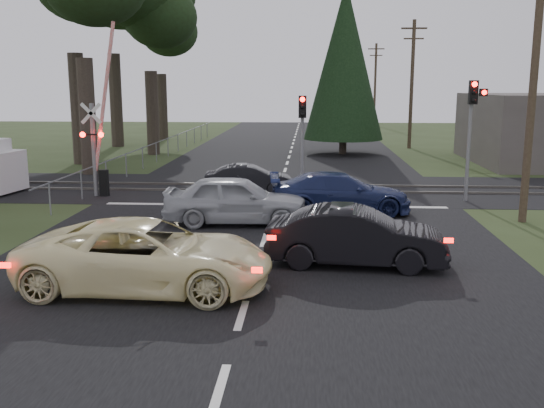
# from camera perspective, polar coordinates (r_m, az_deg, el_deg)

# --- Properties ---
(ground) EXTENTS (120.00, 120.00, 0.00)m
(ground) POSITION_cam_1_polar(r_m,az_deg,el_deg) (15.16, -1.59, -6.27)
(ground) COLOR #2C3A1A
(ground) RESTS_ON ground
(road) EXTENTS (14.00, 100.00, 0.01)m
(road) POSITION_cam_1_polar(r_m,az_deg,el_deg) (24.85, 0.48, 0.66)
(road) COLOR black
(road) RESTS_ON ground
(rail_corridor) EXTENTS (120.00, 8.00, 0.01)m
(rail_corridor) POSITION_cam_1_polar(r_m,az_deg,el_deg) (26.82, 0.71, 1.44)
(rail_corridor) COLOR black
(rail_corridor) RESTS_ON ground
(stop_line) EXTENTS (13.00, 0.35, 0.00)m
(stop_line) POSITION_cam_1_polar(r_m,az_deg,el_deg) (23.09, 0.24, -0.13)
(stop_line) COLOR silver
(stop_line) RESTS_ON ground
(rail_near) EXTENTS (120.00, 0.12, 0.10)m
(rail_near) POSITION_cam_1_polar(r_m,az_deg,el_deg) (26.02, 0.62, 1.24)
(rail_near) COLOR #59544C
(rail_near) RESTS_ON ground
(rail_far) EXTENTS (120.00, 0.12, 0.10)m
(rail_far) POSITION_cam_1_polar(r_m,az_deg,el_deg) (27.60, 0.80, 1.81)
(rail_far) COLOR #59544C
(rail_far) RESTS_ON ground
(crossing_signal) EXTENTS (1.62, 0.38, 6.96)m
(crossing_signal) POSITION_cam_1_polar(r_m,az_deg,el_deg) (25.79, -15.97, 5.22)
(crossing_signal) COLOR slate
(crossing_signal) RESTS_ON ground
(traffic_signal_right) EXTENTS (0.68, 0.48, 4.70)m
(traffic_signal_right) POSITION_cam_1_polar(r_m,az_deg,el_deg) (24.70, 18.36, 7.77)
(traffic_signal_right) COLOR slate
(traffic_signal_right) RESTS_ON ground
(traffic_signal_center) EXTENTS (0.32, 0.48, 4.10)m
(traffic_signal_center) POSITION_cam_1_polar(r_m,az_deg,el_deg) (25.14, 2.87, 7.21)
(traffic_signal_center) COLOR slate
(traffic_signal_center) RESTS_ON ground
(utility_pole_near) EXTENTS (1.80, 0.26, 9.00)m
(utility_pole_near) POSITION_cam_1_polar(r_m,az_deg,el_deg) (21.62, 23.41, 10.77)
(utility_pole_near) COLOR #4C3D2D
(utility_pole_near) RESTS_ON ground
(utility_pole_mid) EXTENTS (1.80, 0.26, 9.00)m
(utility_pole_mid) POSITION_cam_1_polar(r_m,az_deg,el_deg) (44.97, 13.03, 11.14)
(utility_pole_mid) COLOR #4C3D2D
(utility_pole_mid) RESTS_ON ground
(utility_pole_far) EXTENTS (1.80, 0.26, 9.00)m
(utility_pole_far) POSITION_cam_1_polar(r_m,az_deg,el_deg) (69.77, 9.69, 11.18)
(utility_pole_far) COLOR #4C3D2D
(utility_pole_far) RESTS_ON ground
(euc_tree_c) EXTENTS (6.00, 6.00, 13.20)m
(euc_tree_c) POSITION_cam_1_polar(r_m,az_deg,el_deg) (41.03, -11.58, 17.92)
(euc_tree_c) COLOR #473D33
(euc_tree_c) RESTS_ON ground
(euc_tree_e) EXTENTS (6.00, 6.00, 13.20)m
(euc_tree_e) POSITION_cam_1_polar(r_m,az_deg,el_deg) (52.12, -10.54, 16.47)
(euc_tree_e) COLOR #473D33
(euc_tree_e) RESTS_ON ground
(conifer_tree) EXTENTS (5.20, 5.20, 11.00)m
(conifer_tree) POSITION_cam_1_polar(r_m,az_deg,el_deg) (40.48, 6.86, 13.16)
(conifer_tree) COLOR #473D33
(conifer_tree) RESTS_ON ground
(fence_left) EXTENTS (0.10, 36.00, 1.20)m
(fence_left) POSITION_cam_1_polar(r_m,az_deg,el_deg) (38.28, -10.25, 4.19)
(fence_left) COLOR slate
(fence_left) RESTS_ON ground
(cream_coupe) EXTENTS (5.69, 2.75, 1.56)m
(cream_coupe) POSITION_cam_1_polar(r_m,az_deg,el_deg) (13.87, -11.68, -4.79)
(cream_coupe) COLOR #FFF3B6
(cream_coupe) RESTS_ON ground
(dark_hatchback) EXTENTS (4.64, 1.95, 1.49)m
(dark_hatchback) POSITION_cam_1_polar(r_m,az_deg,el_deg) (15.54, 7.93, -3.08)
(dark_hatchback) COLOR black
(dark_hatchback) RESTS_ON ground
(silver_car) EXTENTS (4.81, 2.11, 1.61)m
(silver_car) POSITION_cam_1_polar(r_m,az_deg,el_deg) (20.00, -3.43, 0.40)
(silver_car) COLOR #A4A7AC
(silver_car) RESTS_ON ground
(blue_sedan) EXTENTS (5.17, 2.46, 1.46)m
(blue_sedan) POSITION_cam_1_polar(r_m,az_deg,el_deg) (21.73, 6.40, 1.00)
(blue_sedan) COLOR navy
(blue_sedan) RESTS_ON ground
(dark_car_far) EXTENTS (3.79, 1.61, 1.22)m
(dark_car_far) POSITION_cam_1_polar(r_m,az_deg,el_deg) (25.63, -2.17, 2.35)
(dark_car_far) COLOR black
(dark_car_far) RESTS_ON ground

